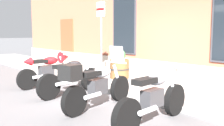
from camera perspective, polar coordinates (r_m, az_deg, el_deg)
ground_plane at (r=7.00m, az=0.39°, el=-6.94°), size 140.00×140.00×0.00m
sidewalk at (r=7.81m, az=6.96°, el=-5.05°), size 26.64×2.37×0.14m
motorcycle_red_sport at (r=8.26m, az=-13.46°, el=-1.03°), size 0.62×2.02×1.04m
motorcycle_black_naked at (r=6.99m, az=-8.84°, el=-2.99°), size 0.63×2.09×0.97m
motorcycle_silver_touring at (r=5.61m, az=-3.57°, el=-4.58°), size 0.79×2.11×1.34m
motorcycle_grey_naked at (r=4.76m, az=9.32°, el=-7.50°), size 0.62×2.13×1.02m
parking_sign at (r=8.12m, az=-2.41°, el=7.30°), size 0.36×0.07×2.48m
barrel_planter at (r=8.61m, az=1.65°, el=-0.70°), size 0.66×0.66×0.97m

